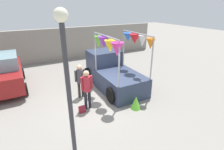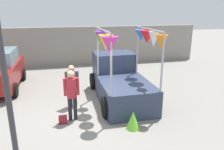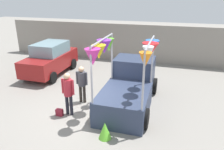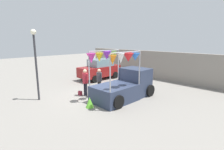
% 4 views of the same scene
% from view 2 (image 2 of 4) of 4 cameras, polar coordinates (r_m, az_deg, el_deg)
% --- Properties ---
extents(ground_plane, '(60.00, 60.00, 0.00)m').
position_cam_2_polar(ground_plane, '(8.30, -6.54, -9.94)').
color(ground_plane, gray).
extents(vendor_truck, '(2.46, 4.16, 3.04)m').
position_cam_2_polar(vendor_truck, '(9.38, 1.84, -0.53)').
color(vendor_truck, '#2D3851').
rests_on(vendor_truck, ground).
extents(person_customer, '(0.53, 0.34, 1.79)m').
position_cam_2_polar(person_customer, '(7.51, -10.51, -4.02)').
color(person_customer, black).
rests_on(person_customer, ground).
extents(person_vendor, '(0.53, 0.34, 1.68)m').
position_cam_2_polar(person_vendor, '(8.60, -10.39, -1.80)').
color(person_vendor, '#2D2823').
rests_on(person_vendor, ground).
extents(handbag, '(0.28, 0.16, 0.28)m').
position_cam_2_polar(handbag, '(7.71, -12.69, -11.33)').
color(handbag, maroon).
rests_on(handbag, ground).
extents(street_lamp, '(0.32, 0.32, 4.27)m').
position_cam_2_polar(street_lamp, '(4.71, -26.65, 3.20)').
color(street_lamp, '#333338').
rests_on(street_lamp, ground).
extents(brick_boundary_wall, '(18.00, 0.36, 2.60)m').
position_cam_2_polar(brick_boundary_wall, '(15.21, -10.33, 7.37)').
color(brick_boundary_wall, gray).
rests_on(brick_boundary_wall, ground).
extents(folded_kite_bundle_lime, '(0.54, 0.54, 0.60)m').
position_cam_2_polar(folded_kite_bundle_lime, '(7.19, 5.51, -11.69)').
color(folded_kite_bundle_lime, '#66CC33').
rests_on(folded_kite_bundle_lime, ground).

